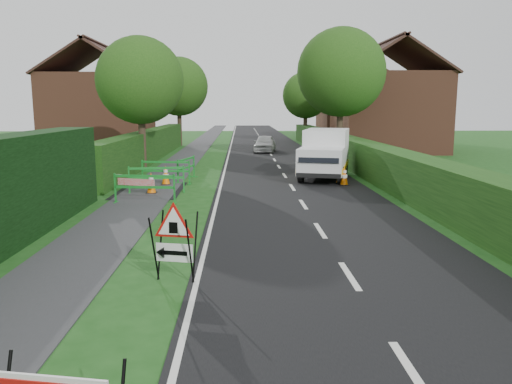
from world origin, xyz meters
name	(u,v)px	position (x,y,z in m)	size (l,w,h in m)	color
ground	(214,298)	(0.00, 0.00, 0.00)	(120.00, 120.00, 0.00)	#184714
road_surface	(264,144)	(2.50, 35.00, 0.00)	(6.00, 90.00, 0.02)	black
footpath	(200,144)	(-3.00, 35.00, 0.01)	(2.00, 90.00, 0.02)	#2D2D30
hedge_west_far	(150,161)	(-5.00, 22.00, 0.00)	(1.00, 24.00, 1.80)	#14380F
hedge_east	(365,173)	(6.50, 16.00, 0.00)	(1.20, 50.00, 1.50)	#14380F
house_west	(100,111)	(-10.00, 30.00, 2.90)	(7.50, 7.40, 7.88)	brown
house_east_a	(387,111)	(11.00, 28.00, 2.90)	(7.50, 7.40, 7.88)	brown
house_east_b	(356,110)	(12.00, 42.00, 2.90)	(7.50, 7.40, 7.88)	brown
tree_nw	(140,81)	(-4.60, 18.00, 4.48)	(4.40, 4.40, 6.70)	#2D2116
tree_ne	(341,72)	(6.40, 22.00, 5.17)	(5.20, 5.20, 7.79)	#2D2116
tree_fw	(179,87)	(-4.60, 34.00, 4.83)	(4.80, 4.80, 7.24)	#2D2116
tree_fe	(306,95)	(6.40, 38.00, 4.22)	(4.20, 4.20, 6.33)	#2D2116
triangle_sign	(172,236)	(-0.78, 0.81, 0.87)	(1.02, 1.02, 1.24)	black
works_van	(325,153)	(4.24, 14.27, 1.15)	(3.01, 5.05, 2.16)	silver
traffic_cone_0	(344,176)	(4.68, 12.09, 0.39)	(0.38, 0.38, 0.79)	black
traffic_cone_1	(340,174)	(4.65, 12.73, 0.39)	(0.38, 0.38, 0.79)	black
traffic_cone_2	(328,165)	(4.68, 15.83, 0.39)	(0.38, 0.38, 0.79)	black
traffic_cone_3	(151,183)	(-2.85, 10.38, 0.39)	(0.38, 0.38, 0.79)	black
traffic_cone_4	(166,175)	(-2.63, 12.52, 0.39)	(0.38, 0.38, 0.79)	black
ped_barrier_0	(144,185)	(-2.72, 8.41, 0.63)	(2.09, 0.60, 1.00)	#167B24
ped_barrier_1	(157,176)	(-2.68, 10.57, 0.63)	(2.09, 0.61, 1.00)	#167B24
ped_barrier_2	(166,169)	(-2.65, 12.66, 0.63)	(2.09, 0.66, 1.00)	#167B24
ped_barrier_3	(186,166)	(-1.92, 13.77, 0.63)	(0.84, 2.08, 1.00)	#167B24
redwhite_plank	(136,194)	(-3.37, 10.21, 0.00)	(1.50, 0.04, 0.25)	red
hatchback_car	(265,143)	(2.19, 27.58, 0.61)	(1.44, 3.57, 1.22)	silver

